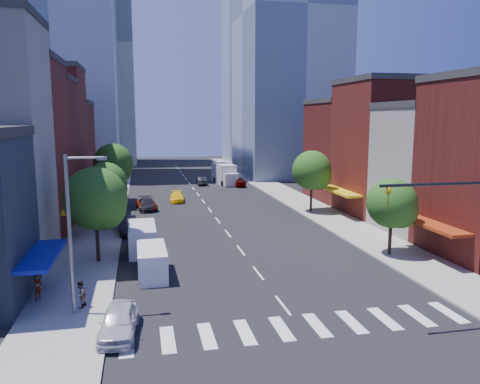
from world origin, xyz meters
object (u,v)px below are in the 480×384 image
object	(u,v)px
cargo_van_far	(142,239)
cargo_van_near	(152,262)
parked_car_front	(119,321)
box_truck	(225,174)
traffic_car_oncoming	(201,181)
parked_car_third	(147,204)
parked_car_rear	(147,204)
taxi	(177,197)
pedestrian_far	(80,295)
traffic_car_far	(240,182)
pedestrian_near	(38,287)
parked_car_second	(128,225)

from	to	relation	value
cargo_van_far	cargo_van_near	bearing A→B (deg)	-84.74
parked_car_front	box_truck	distance (m)	56.47
cargo_van_far	traffic_car_oncoming	distance (m)	39.79
parked_car_third	traffic_car_oncoming	world-z (taller)	traffic_car_oncoming
parked_car_front	parked_car_rear	bearing A→B (deg)	91.48
cargo_van_far	taxi	bearing A→B (deg)	78.31
parked_car_third	pedestrian_far	bearing A→B (deg)	-104.39
box_truck	traffic_car_far	bearing A→B (deg)	-69.67
traffic_car_oncoming	pedestrian_near	size ratio (longest dim) A/B	2.54
box_truck	pedestrian_far	world-z (taller)	box_truck
cargo_van_near	traffic_car_oncoming	bearing A→B (deg)	77.48
taxi	pedestrian_far	size ratio (longest dim) A/B	2.83
cargo_van_near	cargo_van_far	xyz separation A→B (m)	(-0.63, 6.34, 0.11)
parked_car_third	parked_car_rear	bearing A→B (deg)	-96.35
parked_car_third	cargo_van_near	bearing A→B (deg)	-96.35
parked_car_front	parked_car_second	world-z (taller)	parked_car_second
pedestrian_near	traffic_car_far	bearing A→B (deg)	0.07
traffic_car_oncoming	box_truck	world-z (taller)	box_truck
traffic_car_far	box_truck	size ratio (longest dim) A/B	0.48
box_truck	pedestrian_near	xyz separation A→B (m)	(-20.25, -48.77, -0.64)
box_truck	traffic_car_oncoming	bearing A→B (deg)	-177.74
parked_car_third	pedestrian_far	world-z (taller)	pedestrian_far
parked_car_rear	pedestrian_far	distance (m)	30.19
box_truck	pedestrian_near	distance (m)	52.81
parked_car_front	pedestrian_near	world-z (taller)	pedestrian_near
parked_car_third	cargo_van_near	xyz separation A→B (m)	(0.00, -24.91, 0.38)
parked_car_front	parked_car_second	bearing A→B (deg)	94.95
box_truck	pedestrian_far	bearing A→B (deg)	-115.60
parked_car_second	pedestrian_near	xyz separation A→B (m)	(-4.91, -16.52, 0.15)
parked_car_rear	pedestrian_near	bearing A→B (deg)	-105.79
parked_car_front	parked_car_third	size ratio (longest dim) A/B	0.95
parked_car_second	traffic_car_oncoming	size ratio (longest dim) A/B	1.20
pedestrian_near	pedestrian_far	distance (m)	3.22
parked_car_front	pedestrian_far	distance (m)	4.47
cargo_van_far	taxi	size ratio (longest dim) A/B	1.22
cargo_van_far	pedestrian_near	world-z (taller)	cargo_van_far
parked_car_front	taxi	world-z (taller)	parked_car_front
traffic_car_far	parked_car_third	bearing A→B (deg)	51.91
cargo_van_far	traffic_car_oncoming	xyz separation A→B (m)	(9.91, 38.54, -0.47)
taxi	traffic_car_oncoming	world-z (taller)	traffic_car_oncoming
parked_car_front	taxi	xyz separation A→B (m)	(5.96, 38.65, -0.12)
parked_car_front	pedestrian_far	bearing A→B (deg)	125.96
parked_car_third	taxi	world-z (taller)	parked_car_third
parked_car_third	pedestrian_near	world-z (taller)	pedestrian_near
parked_car_rear	traffic_car_far	distance (m)	22.78
parked_car_third	traffic_car_far	size ratio (longest dim) A/B	1.14
cargo_van_far	parked_car_third	bearing A→B (deg)	87.64
traffic_car_far	parked_car_second	bearing A→B (deg)	62.81
parked_car_front	cargo_van_far	size ratio (longest dim) A/B	0.83
cargo_van_near	traffic_car_oncoming	size ratio (longest dim) A/B	1.22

